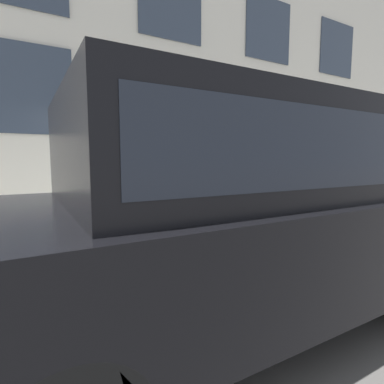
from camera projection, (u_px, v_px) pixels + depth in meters
The scene contains 6 objects.
ground_plane at pixel (172, 274), 3.73m from camera, with size 80.00×80.00×0.00m, color #514F4C.
sidewalk at pixel (134, 241), 4.97m from camera, with size 2.88×60.00×0.16m.
building_facade at pixel (105, 54), 5.97m from camera, with size 0.33×40.00×7.06m.
fire_hydrant at pixel (185, 217), 4.40m from camera, with size 0.28×0.41×0.83m.
person at pixel (198, 188), 5.05m from camera, with size 0.32×0.21×1.32m.
parked_truck_black_near at pixel (237, 201), 2.63m from camera, with size 2.02×4.77×1.87m.
Camera 1 is at (-3.25, 1.56, 1.42)m, focal length 28.00 mm.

